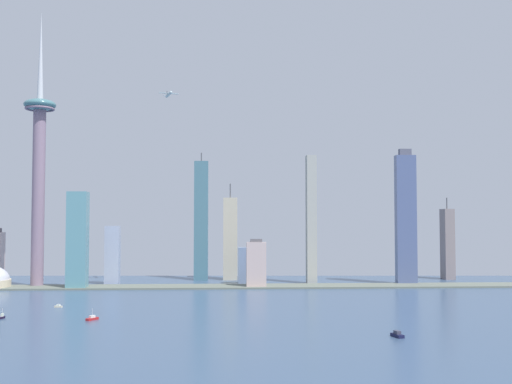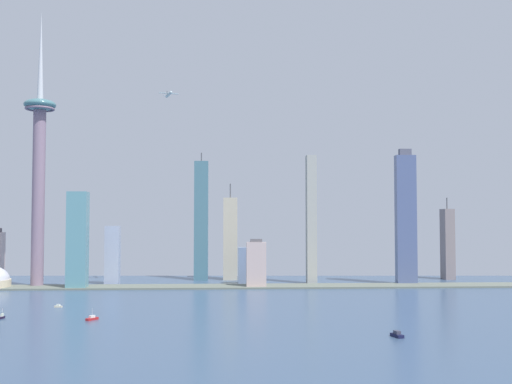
% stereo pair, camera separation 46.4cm
% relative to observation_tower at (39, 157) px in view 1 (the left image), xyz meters
% --- Properties ---
extents(waterfront_pier, '(1004.57, 53.53, 2.20)m').
position_rel_observation_tower_xyz_m(waterfront_pier, '(254.09, -18.19, -171.75)').
color(waterfront_pier, slate).
rests_on(waterfront_pier, ground).
extents(observation_tower, '(42.24, 42.24, 371.33)m').
position_rel_observation_tower_xyz_m(observation_tower, '(0.00, 0.00, 0.00)').
color(observation_tower, gray).
rests_on(observation_tower, ground).
extents(skyscraper_0, '(19.59, 16.26, 80.68)m').
position_rel_observation_tower_xyz_m(skyscraper_0, '(94.31, 26.71, -132.51)').
color(skyscraper_0, '#A5ADC7').
rests_on(skyscraper_0, ground).
extents(skyscraper_1, '(25.59, 19.66, 125.25)m').
position_rel_observation_tower_xyz_m(skyscraper_1, '(59.33, -29.16, -110.23)').
color(skyscraper_1, '#5A919C').
rests_on(skyscraper_1, ground).
extents(skyscraper_2, '(20.82, 22.67, 143.88)m').
position_rel_observation_tower_xyz_m(skyscraper_2, '(257.54, 90.57, -111.57)').
color(skyscraper_2, '#BEB39A').
rests_on(skyscraper_2, ground).
extents(skyscraper_3, '(14.85, 24.71, 123.04)m').
position_rel_observation_tower_xyz_m(skyscraper_3, '(586.03, 82.57, -119.83)').
color(skyscraper_3, gray).
rests_on(skyscraper_3, ground).
extents(skyscraper_4, '(27.68, 13.90, 187.97)m').
position_rel_observation_tower_xyz_m(skyscraper_4, '(500.54, 8.52, -81.67)').
color(skyscraper_4, '#4E5D87').
rests_on(skyscraper_4, ground).
extents(skyscraper_5, '(20.91, 26.38, 50.93)m').
position_rel_observation_tower_xyz_m(skyscraper_5, '(278.26, 19.48, -147.38)').
color(skyscraper_5, '#7086AB').
rests_on(skyscraper_5, ground).
extents(skyscraper_6, '(25.61, 12.97, 63.90)m').
position_rel_observation_tower_xyz_m(skyscraper_6, '(290.48, -29.47, -142.20)').
color(skyscraper_6, '#C8ADA6').
rests_on(skyscraper_6, ground).
extents(skyscraper_7, '(20.75, 16.22, 190.08)m').
position_rel_observation_tower_xyz_m(skyscraper_7, '(214.09, 87.52, -84.29)').
color(skyscraper_7, slate).
rests_on(skyscraper_7, ground).
extents(skyscraper_9, '(13.64, 18.26, 179.89)m').
position_rel_observation_tower_xyz_m(skyscraper_9, '(370.85, 26.07, -82.90)').
color(skyscraper_9, '#A6A59C').
rests_on(skyscraper_9, ground).
extents(boat_0, '(2.95, 7.81, 8.94)m').
position_rel_observation_tower_xyz_m(boat_0, '(51.61, -276.67, -171.20)').
color(boat_0, black).
rests_on(boat_0, ground).
extents(boat_1, '(7.89, 13.63, 4.76)m').
position_rel_observation_tower_xyz_m(boat_1, '(377.59, -382.82, -171.11)').
color(boat_1, '#141737').
rests_on(boat_1, ground).
extents(boat_2, '(8.36, 4.50, 3.25)m').
position_rel_observation_tower_xyz_m(boat_2, '(82.04, -204.99, -171.65)').
color(boat_2, beige).
rests_on(boat_2, ground).
extents(boat_4, '(9.95, 12.27, 10.16)m').
position_rel_observation_tower_xyz_m(boat_4, '(133.33, -289.47, -171.32)').
color(boat_4, '#AD2022').
rests_on(boat_4, ground).
extents(airplane, '(27.49, 31.04, 8.57)m').
position_rel_observation_tower_xyz_m(airplane, '(171.61, 12.47, 89.92)').
color(airplane, silver).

